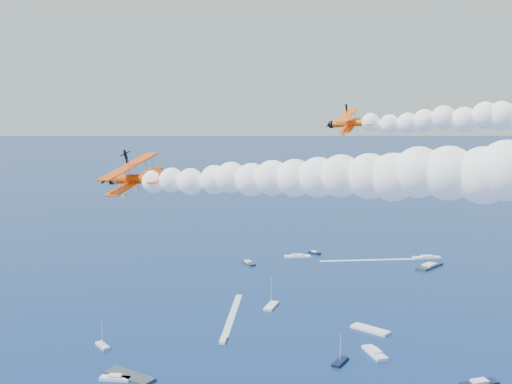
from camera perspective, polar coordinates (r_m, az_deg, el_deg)
The scene contains 5 objects.
biplane_lead at distance 99.38m, azimuth 8.35°, elevation 5.95°, with size 7.12×7.99×4.81m, color #F95205, non-canonical shape.
biplane_trail at distance 79.08m, azimuth -10.45°, elevation 1.13°, with size 8.51×9.54×5.75m, color #DB4204, non-canonical shape.
smoke_trail_trail at distance 64.34m, azimuth 9.79°, elevation 1.42°, with size 58.17×9.97×10.70m, color white, non-canonical shape.
spectator_boats at distance 191.41m, azimuth 16.04°, elevation -11.64°, with size 215.84×176.65×0.70m.
boat_wakes at distance 226.40m, azimuth 12.65°, elevation -8.40°, with size 112.43×111.31×0.04m.
Camera 1 is at (47.41, -48.76, 65.71)m, focal length 45.79 mm.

